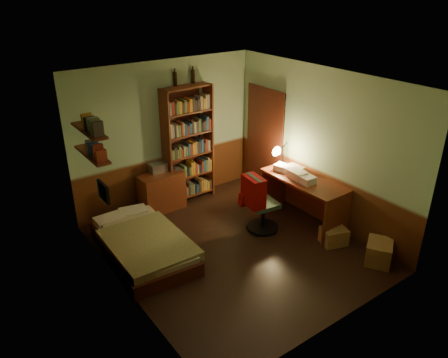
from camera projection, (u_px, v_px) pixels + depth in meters
floor at (233, 249)px, 6.78m from camera, size 3.50×4.00×0.02m
ceiling at (235, 81)px, 5.67m from camera, size 3.50×4.00×0.02m
wall_back at (166, 135)px, 7.70m from camera, size 3.50×0.02×2.60m
wall_left at (119, 207)px, 5.29m from camera, size 0.02×4.00×2.60m
wall_right at (320, 147)px, 7.16m from camera, size 0.02×4.00×2.60m
wall_front at (345, 234)px, 4.75m from camera, size 3.50×0.02×2.60m
doorway at (265, 142)px, 8.22m from camera, size 0.06×0.90×2.00m
door_trim at (264, 142)px, 8.20m from camera, size 0.02×0.98×2.08m
bed at (142, 238)px, 6.54m from camera, size 1.16×1.98×0.57m
dresser at (162, 192)px, 7.78m from camera, size 0.80×0.43×0.70m
mini_stereo at (158, 167)px, 7.70m from camera, size 0.30×0.23×0.16m
bookshelf at (188, 145)px, 7.87m from camera, size 0.94×0.35×2.14m
bottle_left at (175, 79)px, 7.37m from camera, size 0.07×0.07×0.24m
bottle_right at (193, 76)px, 7.56m from camera, size 0.07×0.07×0.24m
desk at (303, 201)px, 7.35m from camera, size 0.65×1.52×0.81m
paper_stack at (283, 168)px, 7.46m from camera, size 0.26×0.31×0.11m
desk_lamp at (284, 147)px, 7.62m from camera, size 0.22×0.22×0.63m
office_chair at (264, 199)px, 7.07m from camera, size 0.61×0.55×1.11m
red_jacket at (264, 162)px, 6.42m from camera, size 0.29×0.45×0.49m
wall_shelf_lower at (92, 155)px, 6.04m from camera, size 0.20×0.90×0.03m
wall_shelf_upper at (89, 131)px, 5.89m from camera, size 0.20×0.90×0.03m
framed_picture at (103, 192)px, 5.78m from camera, size 0.04×0.32×0.26m
cardboard_box_a at (379, 252)px, 6.40m from camera, size 0.56×0.53×0.33m
cardboard_box_b at (334, 236)px, 6.86m from camera, size 0.46×0.42×0.27m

